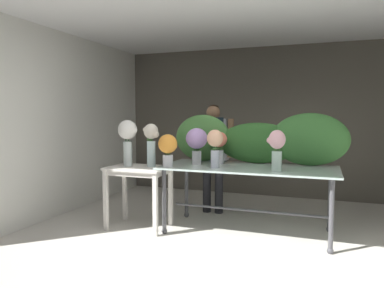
# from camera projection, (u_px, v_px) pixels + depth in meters

# --- Properties ---
(ground_plane) EXTENTS (8.20, 8.20, 0.00)m
(ground_plane) POSITION_uv_depth(u_px,v_px,m) (231.00, 223.00, 4.83)
(ground_plane) COLOR beige
(wall_back) EXTENTS (4.93, 0.12, 2.62)m
(wall_back) POSITION_uv_depth(u_px,v_px,m) (256.00, 122.00, 6.47)
(wall_back) COLOR #5B564C
(wall_back) RESTS_ON ground
(wall_left) EXTENTS (0.12, 3.85, 2.62)m
(wall_left) POSITION_uv_depth(u_px,v_px,m) (75.00, 123.00, 5.56)
(wall_left) COLOR silver
(wall_left) RESTS_ON ground
(ceiling_slab) EXTENTS (5.05, 3.85, 0.12)m
(ceiling_slab) POSITION_uv_depth(u_px,v_px,m) (232.00, 17.00, 4.61)
(ceiling_slab) COLOR silver
(ceiling_slab) RESTS_ON wall_back
(display_table_glass) EXTENTS (2.08, 0.96, 0.82)m
(display_table_glass) POSITION_uv_depth(u_px,v_px,m) (248.00, 176.00, 4.37)
(display_table_glass) COLOR silver
(display_table_glass) RESTS_ON ground
(side_table_white) EXTENTS (0.76, 0.54, 0.78)m
(side_table_white) POSITION_uv_depth(u_px,v_px,m) (139.00, 175.00, 4.57)
(side_table_white) COLOR silver
(side_table_white) RESTS_ON ground
(florist) EXTENTS (0.61, 0.24, 1.58)m
(florist) POSITION_uv_depth(u_px,v_px,m) (213.00, 147.00, 5.25)
(florist) COLOR #232328
(florist) RESTS_ON ground
(foliage_backdrop) EXTENTS (2.24, 0.30, 0.65)m
(foliage_backdrop) POSITION_uv_depth(u_px,v_px,m) (261.00, 140.00, 4.64)
(foliage_backdrop) COLOR #477F3D
(foliage_backdrop) RESTS_ON display_table_glass
(vase_blush_snapdragons) EXTENTS (0.21, 0.19, 0.46)m
(vase_blush_snapdragons) POSITION_uv_depth(u_px,v_px,m) (277.00, 147.00, 4.01)
(vase_blush_snapdragons) COLOR silver
(vase_blush_snapdragons) RESTS_ON display_table_glass
(vase_lilac_roses) EXTENTS (0.28, 0.27, 0.46)m
(vase_lilac_roses) POSITION_uv_depth(u_px,v_px,m) (197.00, 141.00, 4.54)
(vase_lilac_roses) COLOR silver
(vase_lilac_roses) RESTS_ON display_table_glass
(vase_sunset_peonies) EXTENTS (0.23, 0.23, 0.39)m
(vase_sunset_peonies) POSITION_uv_depth(u_px,v_px,m) (168.00, 147.00, 4.33)
(vase_sunset_peonies) COLOR silver
(vase_sunset_peonies) RESTS_ON display_table_glass
(vase_peach_dahlias) EXTENTS (0.19, 0.19, 0.45)m
(vase_peach_dahlias) POSITION_uv_depth(u_px,v_px,m) (215.00, 144.00, 4.25)
(vase_peach_dahlias) COLOR silver
(vase_peach_dahlias) RESTS_ON display_table_glass
(vase_coral_stock) EXTENTS (0.24, 0.22, 0.41)m
(vase_coral_stock) POSITION_uv_depth(u_px,v_px,m) (218.00, 145.00, 4.61)
(vase_coral_stock) COLOR silver
(vase_coral_stock) RESTS_ON display_table_glass
(vase_white_roses_tall) EXTENTS (0.26, 0.24, 0.59)m
(vase_white_roses_tall) POSITION_uv_depth(u_px,v_px,m) (128.00, 137.00, 4.58)
(vase_white_roses_tall) COLOR silver
(vase_white_roses_tall) RESTS_ON side_table_white
(vase_cream_lisianthus_tall) EXTENTS (0.22, 0.18, 0.54)m
(vase_cream_lisianthus_tall) POSITION_uv_depth(u_px,v_px,m) (151.00, 142.00, 4.53)
(vase_cream_lisianthus_tall) COLOR silver
(vase_cream_lisianthus_tall) RESTS_ON side_table_white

